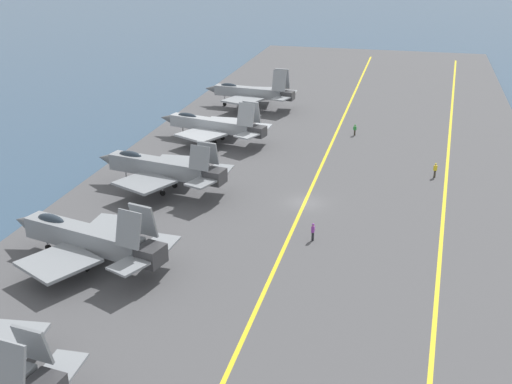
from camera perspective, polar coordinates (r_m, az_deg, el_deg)
ground_plane at (r=69.40m, az=4.35°, el=-1.24°), size 2000.00×2000.00×0.00m
carrier_deck at (r=69.32m, az=4.35°, el=-1.09°), size 197.19×52.42×0.40m
deck_stripe_foul_line at (r=68.61m, az=16.30°, el=-2.04°), size 177.26×9.43×0.01m
deck_stripe_centerline at (r=69.24m, az=4.36°, el=-0.93°), size 177.47×0.36×0.01m
parked_jet_second at (r=57.79m, az=-14.83°, el=-3.97°), size 13.28×16.40×6.36m
parked_jet_third at (r=72.03m, az=-8.47°, el=2.16°), size 12.49×16.32×6.25m
parked_jet_fourth at (r=88.78m, az=-3.81°, el=5.97°), size 12.19×16.57×6.22m
parked_jet_fifth at (r=105.80m, az=-0.45°, el=8.86°), size 12.90×15.58×6.84m
crew_green_vest at (r=92.78m, az=8.78°, el=5.53°), size 0.39×0.45×1.65m
crew_purple_vest at (r=60.56m, az=5.08°, el=-3.49°), size 0.40×0.29×1.77m
crew_yellow_vest at (r=78.61m, az=15.64°, el=1.93°), size 0.44×0.46×1.79m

